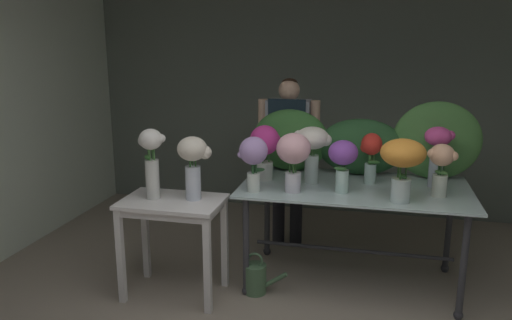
{
  "coord_description": "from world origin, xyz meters",
  "views": [
    {
      "loc": [
        0.4,
        -2.17,
        1.99
      ],
      "look_at": [
        -0.49,
        1.61,
        1.05
      ],
      "focal_mm": 35.53,
      "sensor_mm": 36.0,
      "label": 1
    }
  ],
  "objects_px": {
    "vase_fuchsia_carnations": "(437,150)",
    "vase_lilac_snapdragons": "(254,156)",
    "vase_blush_peonies": "(293,154)",
    "vase_scarlet_hydrangea": "(371,153)",
    "vase_white_roses_tall": "(151,158)",
    "side_table_white": "(173,214)",
    "watering_can": "(256,278)",
    "vase_magenta_dahlias": "(265,146)",
    "vase_violet_anemones": "(343,159)",
    "florist": "(288,144)",
    "vase_sunset_ranunculus": "(402,160)",
    "vase_ivory_tulips": "(312,145)",
    "vase_peach_stock": "(441,165)",
    "vase_cream_lisianthus_tall": "(193,161)",
    "display_table_glass": "(354,201)"
  },
  "relations": [
    {
      "from": "vase_violet_anemones",
      "to": "vase_white_roses_tall",
      "type": "xyz_separation_m",
      "value": [
        -1.42,
        -0.31,
        -0.0
      ]
    },
    {
      "from": "vase_ivory_tulips",
      "to": "vase_magenta_dahlias",
      "type": "bearing_deg",
      "value": 178.21
    },
    {
      "from": "side_table_white",
      "to": "watering_can",
      "type": "height_order",
      "value": "side_table_white"
    },
    {
      "from": "side_table_white",
      "to": "vase_peach_stock",
      "type": "bearing_deg",
      "value": 10.61
    },
    {
      "from": "vase_blush_peonies",
      "to": "vase_white_roses_tall",
      "type": "relative_size",
      "value": 0.84
    },
    {
      "from": "florist",
      "to": "vase_white_roses_tall",
      "type": "bearing_deg",
      "value": -124.59
    },
    {
      "from": "display_table_glass",
      "to": "watering_can",
      "type": "xyz_separation_m",
      "value": [
        -0.73,
        -0.35,
        -0.59
      ]
    },
    {
      "from": "vase_sunset_ranunculus",
      "to": "vase_white_roses_tall",
      "type": "xyz_separation_m",
      "value": [
        -1.84,
        -0.17,
        -0.05
      ]
    },
    {
      "from": "vase_scarlet_hydrangea",
      "to": "florist",
      "type": "bearing_deg",
      "value": 141.58
    },
    {
      "from": "vase_peach_stock",
      "to": "vase_blush_peonies",
      "type": "bearing_deg",
      "value": -173.12
    },
    {
      "from": "vase_violet_anemones",
      "to": "vase_blush_peonies",
      "type": "bearing_deg",
      "value": -169.02
    },
    {
      "from": "display_table_glass",
      "to": "vase_violet_anemones",
      "type": "relative_size",
      "value": 4.42
    },
    {
      "from": "side_table_white",
      "to": "vase_sunset_ranunculus",
      "type": "height_order",
      "value": "vase_sunset_ranunculus"
    },
    {
      "from": "vase_magenta_dahlias",
      "to": "vase_cream_lisianthus_tall",
      "type": "xyz_separation_m",
      "value": [
        -0.45,
        -0.48,
        -0.04
      ]
    },
    {
      "from": "vase_lilac_snapdragons",
      "to": "vase_ivory_tulips",
      "type": "bearing_deg",
      "value": 40.28
    },
    {
      "from": "vase_fuchsia_carnations",
      "to": "vase_lilac_snapdragons",
      "type": "bearing_deg",
      "value": -161.52
    },
    {
      "from": "vase_lilac_snapdragons",
      "to": "vase_fuchsia_carnations",
      "type": "distance_m",
      "value": 1.44
    },
    {
      "from": "side_table_white",
      "to": "florist",
      "type": "xyz_separation_m",
      "value": [
        0.69,
        1.23,
        0.33
      ]
    },
    {
      "from": "side_table_white",
      "to": "vase_lilac_snapdragons",
      "type": "height_order",
      "value": "vase_lilac_snapdragons"
    },
    {
      "from": "vase_fuchsia_carnations",
      "to": "vase_white_roses_tall",
      "type": "height_order",
      "value": "vase_white_roses_tall"
    },
    {
      "from": "vase_scarlet_hydrangea",
      "to": "vase_white_roses_tall",
      "type": "height_order",
      "value": "vase_white_roses_tall"
    },
    {
      "from": "vase_fuchsia_carnations",
      "to": "vase_sunset_ranunculus",
      "type": "bearing_deg",
      "value": -121.88
    },
    {
      "from": "vase_peach_stock",
      "to": "display_table_glass",
      "type": "bearing_deg",
      "value": 167.43
    },
    {
      "from": "vase_peach_stock",
      "to": "vase_ivory_tulips",
      "type": "distance_m",
      "value": 0.98
    },
    {
      "from": "vase_magenta_dahlias",
      "to": "watering_can",
      "type": "height_order",
      "value": "vase_magenta_dahlias"
    },
    {
      "from": "vase_violet_anemones",
      "to": "vase_lilac_snapdragons",
      "type": "relative_size",
      "value": 0.95
    },
    {
      "from": "side_table_white",
      "to": "vase_scarlet_hydrangea",
      "type": "bearing_deg",
      "value": 22.62
    },
    {
      "from": "vase_blush_peonies",
      "to": "watering_can",
      "type": "distance_m",
      "value": 1.05
    },
    {
      "from": "display_table_glass",
      "to": "vase_scarlet_hydrangea",
      "type": "bearing_deg",
      "value": 41.86
    },
    {
      "from": "side_table_white",
      "to": "vase_magenta_dahlias",
      "type": "xyz_separation_m",
      "value": [
        0.61,
        0.53,
        0.45
      ]
    },
    {
      "from": "vase_white_roses_tall",
      "to": "vase_blush_peonies",
      "type": "bearing_deg",
      "value": 12.72
    },
    {
      "from": "vase_magenta_dahlias",
      "to": "vase_sunset_ranunculus",
      "type": "xyz_separation_m",
      "value": [
        1.07,
        -0.35,
        0.03
      ]
    },
    {
      "from": "side_table_white",
      "to": "watering_can",
      "type": "bearing_deg",
      "value": 13.98
    },
    {
      "from": "vase_lilac_snapdragons",
      "to": "vase_blush_peonies",
      "type": "bearing_deg",
      "value": 11.88
    },
    {
      "from": "florist",
      "to": "vase_white_roses_tall",
      "type": "distance_m",
      "value": 1.49
    },
    {
      "from": "vase_magenta_dahlias",
      "to": "vase_sunset_ranunculus",
      "type": "relative_size",
      "value": 0.99
    },
    {
      "from": "vase_blush_peonies",
      "to": "vase_violet_anemones",
      "type": "bearing_deg",
      "value": 10.98
    },
    {
      "from": "vase_ivory_tulips",
      "to": "vase_peach_stock",
      "type": "bearing_deg",
      "value": -8.71
    },
    {
      "from": "florist",
      "to": "vase_cream_lisianthus_tall",
      "type": "distance_m",
      "value": 1.29
    },
    {
      "from": "side_table_white",
      "to": "vase_scarlet_hydrangea",
      "type": "relative_size",
      "value": 1.89
    },
    {
      "from": "vase_sunset_ranunculus",
      "to": "watering_can",
      "type": "height_order",
      "value": "vase_sunset_ranunculus"
    },
    {
      "from": "vase_violet_anemones",
      "to": "vase_lilac_snapdragons",
      "type": "distance_m",
      "value": 0.67
    },
    {
      "from": "vase_blush_peonies",
      "to": "vase_magenta_dahlias",
      "type": "relative_size",
      "value": 1.0
    },
    {
      "from": "vase_blush_peonies",
      "to": "vase_scarlet_hydrangea",
      "type": "distance_m",
      "value": 0.68
    },
    {
      "from": "vase_violet_anemones",
      "to": "watering_can",
      "type": "xyz_separation_m",
      "value": [
        -0.64,
        -0.16,
        -0.98
      ]
    },
    {
      "from": "florist",
      "to": "vase_ivory_tulips",
      "type": "height_order",
      "value": "florist"
    },
    {
      "from": "vase_scarlet_hydrangea",
      "to": "vase_fuchsia_carnations",
      "type": "height_order",
      "value": "vase_fuchsia_carnations"
    },
    {
      "from": "vase_sunset_ranunculus",
      "to": "vase_cream_lisianthus_tall",
      "type": "distance_m",
      "value": 1.53
    },
    {
      "from": "florist",
      "to": "side_table_white",
      "type": "bearing_deg",
      "value": -119.25
    },
    {
      "from": "vase_ivory_tulips",
      "to": "display_table_glass",
      "type": "bearing_deg",
      "value": -1.66
    }
  ]
}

